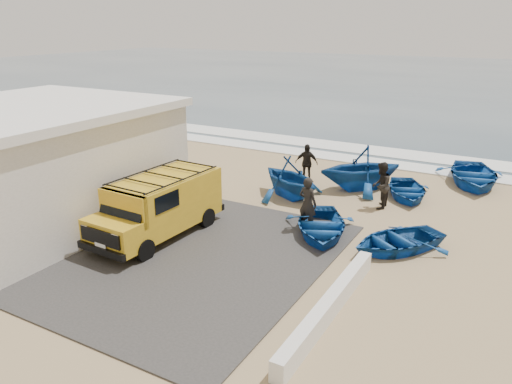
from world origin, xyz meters
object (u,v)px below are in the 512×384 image
at_px(boat_near_right, 397,240).
at_px(boat_mid_right, 407,190).
at_px(fisherman_middle, 381,186).
at_px(fisherman_back, 306,163).
at_px(boat_far_right, 473,175).
at_px(boat_near_left, 321,225).
at_px(building, 30,162).
at_px(parapet, 329,306).
at_px(fisherman_front, 308,204).
at_px(boat_far_left, 361,168).
at_px(van, 159,204).
at_px(boat_mid_left, 290,177).

xyz_separation_m(boat_near_right, boat_mid_right, (-0.97, 5.41, -0.01)).
xyz_separation_m(fisherman_middle, fisherman_back, (-4.04, 1.78, -0.05)).
bearing_deg(boat_far_right, boat_mid_right, -137.54).
bearing_deg(boat_near_left, boat_near_right, -21.24).
bearing_deg(boat_mid_right, building, -164.67).
height_order(parapet, fisherman_back, fisherman_back).
xyz_separation_m(boat_near_right, fisherman_middle, (-1.62, 3.60, 0.61)).
height_order(building, boat_near_right, building).
height_order(boat_far_right, fisherman_front, fisherman_front).
distance_m(boat_far_left, fisherman_front, 5.38).
bearing_deg(fisherman_middle, boat_far_right, 146.89).
bearing_deg(boat_near_right, fisherman_middle, 150.24).
bearing_deg(van, boat_far_right, 55.32).
bearing_deg(boat_near_left, boat_far_right, 42.39).
distance_m(building, van, 5.58).
bearing_deg(fisherman_front, fisherman_back, -54.58).
bearing_deg(fisherman_middle, boat_mid_right, 156.31).
relative_size(boat_far_left, fisherman_middle, 1.99).
relative_size(boat_near_right, boat_mid_left, 0.99).
xyz_separation_m(boat_far_left, fisherman_back, (-2.57, -0.16, -0.10)).
xyz_separation_m(parapet, fisherman_back, (-5.16, 10.15, 0.63)).
xyz_separation_m(parapet, boat_far_right, (1.77, 13.53, 0.18)).
bearing_deg(boat_mid_left, fisherman_front, -115.39).
xyz_separation_m(building, fisherman_front, (9.70, 3.93, -1.18)).
height_order(boat_far_left, fisherman_back, boat_far_left).
bearing_deg(boat_near_left, fisherman_middle, 50.64).
bearing_deg(building, boat_near_right, 16.16).
height_order(boat_far_left, fisherman_middle, boat_far_left).
xyz_separation_m(boat_mid_left, fisherman_front, (2.08, -2.84, 0.09)).
bearing_deg(boat_mid_left, boat_mid_right, -32.98).
relative_size(building, boat_mid_left, 2.77).
bearing_deg(boat_mid_right, boat_far_right, 34.30).
bearing_deg(boat_mid_right, boat_near_left, -129.00).
relative_size(boat_near_right, boat_far_left, 0.88).
bearing_deg(fisherman_back, boat_far_left, -11.25).
xyz_separation_m(boat_far_left, fisherman_middle, (1.47, -1.94, -0.05)).
relative_size(parapet, boat_mid_right, 1.85).
xyz_separation_m(boat_mid_left, boat_far_left, (2.29, 2.54, 0.11)).
height_order(boat_near_right, boat_far_right, boat_far_right).
height_order(van, boat_mid_right, van).
xyz_separation_m(parapet, fisherman_front, (-2.79, 4.93, 0.71)).
distance_m(parapet, boat_far_right, 13.65).
height_order(van, boat_near_right, van).
xyz_separation_m(boat_far_right, fisherman_middle, (-2.88, -5.16, 0.51)).
bearing_deg(boat_mid_left, building, 160.03).
bearing_deg(fisherman_middle, fisherman_front, -29.91).
distance_m(van, boat_far_right, 14.64).
bearing_deg(fisherman_front, boat_far_left, -81.20).
distance_m(boat_near_left, fisherman_middle, 3.91).
height_order(building, fisherman_front, building).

